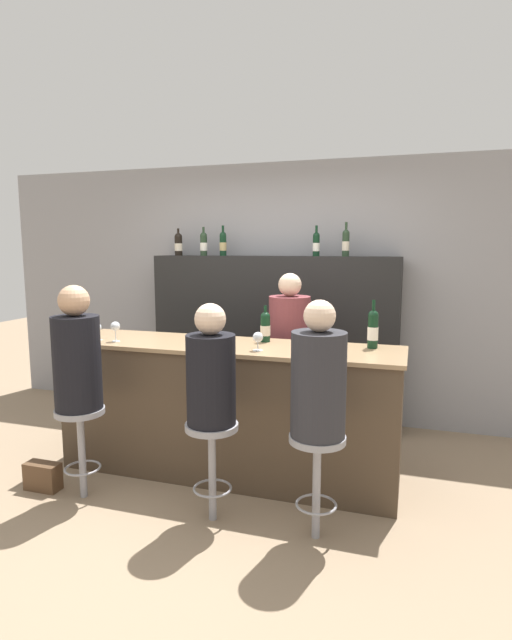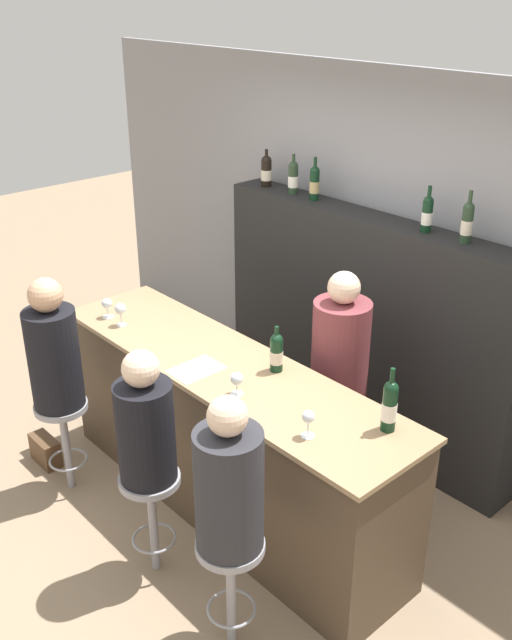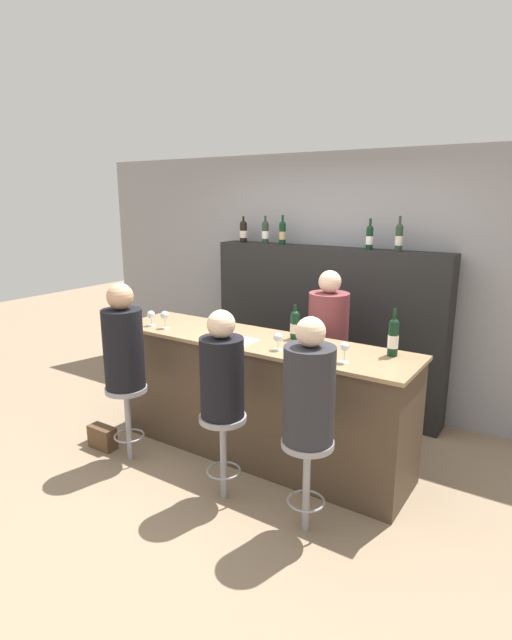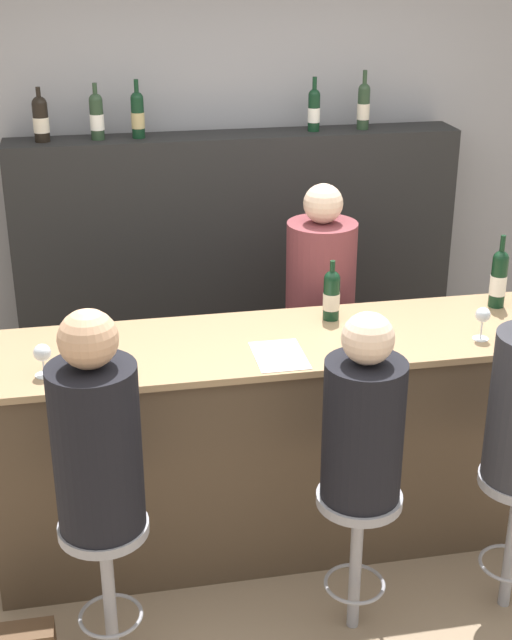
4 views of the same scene
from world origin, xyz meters
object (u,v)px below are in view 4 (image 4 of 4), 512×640
object	(u,v)px
wine_glass_0	(42,354)
wine_glass_2	(363,329)
wine_glass_1	(85,346)
wine_glass_3	(483,317)
wine_bottle_counter_0	(332,295)
wine_bottle_backbar_2	(138,114)
wine_bottle_backbar_0	(41,119)
wine_bottle_counter_1	(499,278)
guest_seated_left	(96,436)
guest_seated_middle	(363,420)
wine_bottle_backbar_4	(364,106)
wine_bottle_backbar_1	(97,116)
bar_stool_left	(106,556)
bar_stool_middle	(358,526)
wine_bottle_backbar_3	(314,109)
bartender	(319,340)

from	to	relation	value
wine_glass_0	wine_glass_2	size ratio (longest dim) A/B	1.02
wine_glass_1	wine_glass_3	bearing A→B (deg)	0.00
wine_bottle_counter_0	wine_bottle_backbar_2	size ratio (longest dim) A/B	0.94
wine_bottle_backbar_0	wine_glass_1	distance (m)	1.58
wine_bottle_counter_1	wine_glass_2	size ratio (longest dim) A/B	2.63
guest_seated_left	wine_bottle_counter_1	bearing A→B (deg)	23.97
wine_glass_1	guest_seated_middle	xyz separation A→B (m)	(1.01, -0.51, -0.16)
wine_bottle_backbar_4	guest_seated_left	world-z (taller)	wine_bottle_backbar_4
wine_bottle_backbar_1	bar_stool_left	xyz separation A→B (m)	(-0.11, -1.94, -1.29)
wine_bottle_backbar_4	bar_stool_middle	distance (m)	2.40
wine_bottle_backbar_3	bar_stool_left	world-z (taller)	wine_bottle_backbar_3
wine_bottle_backbar_3	bar_stool_left	distance (m)	2.65
wine_bottle_counter_1	guest_seated_left	xyz separation A→B (m)	(-1.91, -0.85, -0.15)
wine_bottle_backbar_0	wine_glass_0	world-z (taller)	wine_bottle_backbar_0
wine_bottle_backbar_1	bar_stool_left	distance (m)	2.33
bar_stool_middle	guest_seated_middle	distance (m)	0.48
wine_bottle_counter_0	wine_glass_0	xyz separation A→B (m)	(-1.28, -0.34, -0.02)
wine_bottle_backbar_2	wine_glass_2	bearing A→B (deg)	-60.32
wine_bottle_backbar_0	wine_bottle_backbar_2	size ratio (longest dim) A/B	0.92
wine_glass_1	bar_stool_middle	distance (m)	1.30
wine_bottle_backbar_0	guest_seated_left	bearing A→B (deg)	-84.83
wine_bottle_backbar_0	wine_glass_1	world-z (taller)	wine_bottle_backbar_0
wine_bottle_backbar_0	wine_glass_2	world-z (taller)	wine_bottle_backbar_0
wine_bottle_counter_0	guest_seated_middle	world-z (taller)	guest_seated_middle
wine_bottle_counter_0	wine_glass_0	bearing A→B (deg)	-165.10
wine_glass_2	guest_seated_left	distance (m)	1.25
wine_glass_1	bartender	bearing A→B (deg)	34.32
wine_bottle_backbar_0	bar_stool_left	xyz separation A→B (m)	(0.18, -1.94, -1.29)
wine_bottle_backbar_0	wine_bottle_counter_0	bearing A→B (deg)	-40.77
wine_bottle_backbar_1	guest_seated_left	world-z (taller)	wine_bottle_backbar_1
wine_bottle_backbar_2	bar_stool_left	xyz separation A→B (m)	(-0.32, -1.94, -1.29)
wine_bottle_backbar_2	wine_glass_0	size ratio (longest dim) A/B	2.20
bar_stool_left	bar_stool_middle	bearing A→B (deg)	0.00
wine_glass_0	guest_seated_middle	size ratio (longest dim) A/B	0.18
wine_bottle_backbar_1	guest_seated_left	distance (m)	2.09
wine_bottle_backbar_0	bar_stool_middle	bearing A→B (deg)	-59.02
wine_glass_1	wine_bottle_counter_1	bearing A→B (deg)	10.03
wine_glass_0	wine_bottle_counter_0	bearing A→B (deg)	14.90
wine_bottle_backbar_1	bar_stool_left	world-z (taller)	wine_bottle_backbar_1
bar_stool_middle	bartender	bearing A→B (deg)	82.25
wine_bottle_backbar_4	wine_glass_0	bearing A→B (deg)	-140.52
wine_glass_1	wine_bottle_backbar_0	bearing A→B (deg)	96.09
wine_glass_0	wine_bottle_counter_1	bearing A→B (deg)	9.25
wine_glass_1	bar_stool_left	size ratio (longest dim) A/B	0.24
wine_glass_2	bartender	distance (m)	0.91
wine_glass_0	guest_seated_left	world-z (taller)	guest_seated_left
wine_glass_0	bartender	bearing A→B (deg)	30.90
guest_seated_middle	bartender	distance (m)	1.36
wine_bottle_backbar_1	wine_bottle_counter_1	bearing A→B (deg)	-31.31
wine_glass_0	bartender	distance (m)	1.64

